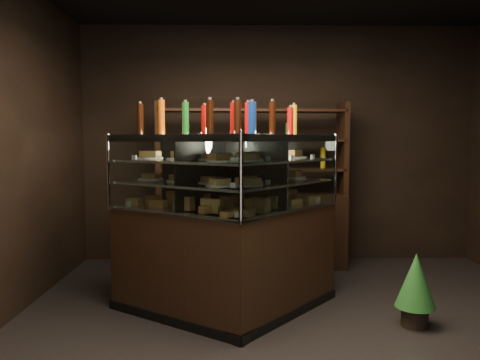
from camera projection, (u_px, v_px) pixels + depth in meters
ground at (307, 339)px, 3.66m from camera, size 5.00×5.00×0.00m
room_shell at (310, 88)px, 3.49m from camera, size 5.02×5.02×3.01m
display_case at (229, 254)px, 4.21m from camera, size 2.16×1.60×1.61m
food_display at (229, 178)px, 4.15m from camera, size 1.71×1.11×0.49m
bottles_top at (229, 119)px, 4.11m from camera, size 1.53×0.98×0.30m
potted_conifer at (416, 279)px, 3.88m from camera, size 0.33×0.33×0.70m
back_shelving at (252, 218)px, 5.64m from camera, size 2.28×0.55×2.00m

